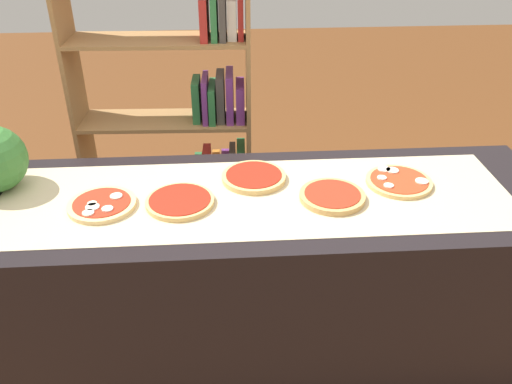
% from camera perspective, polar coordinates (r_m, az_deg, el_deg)
% --- Properties ---
extents(ground_plane, '(12.00, 12.00, 0.00)m').
position_cam_1_polar(ground_plane, '(2.47, -0.00, -18.59)').
color(ground_plane, brown).
extents(counter, '(2.17, 0.69, 0.90)m').
position_cam_1_polar(counter, '(2.14, -0.00, -10.80)').
color(counter, black).
rests_on(counter, ground_plane).
extents(parchment_paper, '(1.81, 0.53, 0.00)m').
position_cam_1_polar(parchment_paper, '(1.87, -0.00, -0.50)').
color(parchment_paper, beige).
rests_on(parchment_paper, counter).
extents(pizza_mozzarella_0, '(0.23, 0.23, 0.02)m').
position_cam_1_polar(pizza_mozzarella_0, '(1.89, -16.23, -1.30)').
color(pizza_mozzarella_0, '#E5C17F').
rests_on(pizza_mozzarella_0, parchment_paper).
extents(pizza_plain_1, '(0.24, 0.24, 0.02)m').
position_cam_1_polar(pizza_plain_1, '(1.85, -8.18, -1.00)').
color(pizza_plain_1, '#DBB26B').
rests_on(pizza_plain_1, parchment_paper).
extents(pizza_plain_2, '(0.24, 0.24, 0.02)m').
position_cam_1_polar(pizza_plain_2, '(1.97, -0.24, 1.63)').
color(pizza_plain_2, '#DBB26B').
rests_on(pizza_plain_2, parchment_paper).
extents(pizza_plain_3, '(0.23, 0.23, 0.02)m').
position_cam_1_polar(pizza_plain_3, '(1.87, 8.20, -0.45)').
color(pizza_plain_3, tan).
rests_on(pizza_plain_3, parchment_paper).
extents(pizza_mozzarella_4, '(0.24, 0.24, 0.02)m').
position_cam_1_polar(pizza_mozzarella_4, '(2.02, 15.09, 1.13)').
color(pizza_mozzarella_4, '#DBB26B').
rests_on(pizza_mozzarella_4, parchment_paper).
extents(bookshelf, '(0.87, 0.30, 1.63)m').
position_cam_1_polar(bookshelf, '(2.74, -6.97, 6.22)').
color(bookshelf, '#A87A47').
rests_on(bookshelf, ground_plane).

